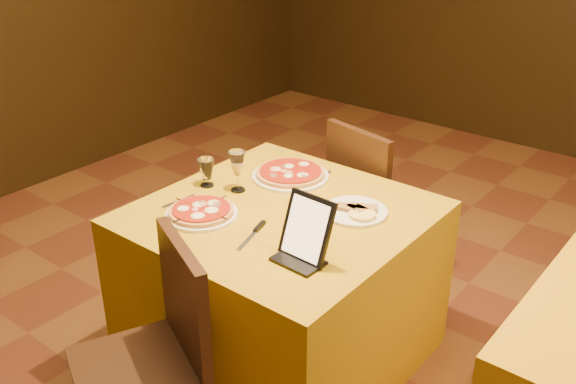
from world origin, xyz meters
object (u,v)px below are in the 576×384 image
Objects in this scene: wine_glass at (237,171)px; chair_main_near at (137,369)px; main_table at (282,286)px; pizza_near at (201,213)px; pizza_far at (290,174)px; water_glass at (206,173)px; chair_main_far at (381,203)px; tablet at (307,228)px.

chair_main_near is at bearing -71.80° from wine_glass.
main_table is 0.54m from wine_glass.
pizza_far is (0.05, 0.52, 0.00)m from pizza_near.
chair_main_near is 4.79× the size of wine_glass.
chair_main_near is 0.95m from water_glass.
wine_glass is 1.46× the size of water_glass.
chair_main_far is at bearing 71.63° from pizza_far.
chair_main_near is 7.00× the size of water_glass.
wine_glass is 0.63m from tablet.
chair_main_far is 3.06× the size of pizza_near.
pizza_far is 1.46× the size of tablet.
water_glass is at bearing 166.44° from tablet.
tablet is at bearing 87.15° from chair_main_near.
water_glass is (-0.19, 0.22, 0.05)m from pizza_near.
main_table is at bearing 2.95° from water_glass.
wine_glass is (-0.04, 0.27, 0.08)m from pizza_near.
pizza_near is 0.53m from pizza_far.
tablet is at bearing -15.78° from water_glass.
chair_main_far is (0.00, 1.63, 0.00)m from chair_main_near.
tablet is at bearing -23.81° from wine_glass.
chair_main_near is 0.68m from pizza_near.
tablet is (0.72, -0.20, 0.06)m from water_glass.
pizza_near reaches higher than main_table.
wine_glass reaches higher than chair_main_near.
main_table is 0.51m from pizza_near.
wine_glass is at bearing -109.97° from pizza_far.
main_table is 1.21× the size of chair_main_near.
pizza_near is at bearing -80.63° from wine_glass.
pizza_far is at bearing 135.55° from tablet.
chair_main_far is at bearing 108.15° from tablet.
pizza_near is at bearing -176.07° from tablet.
wine_glass reaches higher than pizza_near.
chair_main_far is 2.55× the size of pizza_far.
main_table is 3.09× the size of pizza_far.
chair_main_near is at bearing -61.96° from water_glass.
chair_main_near is at bearing -115.21° from tablet.
wine_glass is at bearing 132.78° from chair_main_near.
chair_main_far is 3.73× the size of tablet.
chair_main_near reaches higher than main_table.
chair_main_far is at bearing 114.58° from chair_main_near.
main_table is at bearing 46.30° from pizza_near.
main_table is at bearing 114.58° from chair_main_near.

